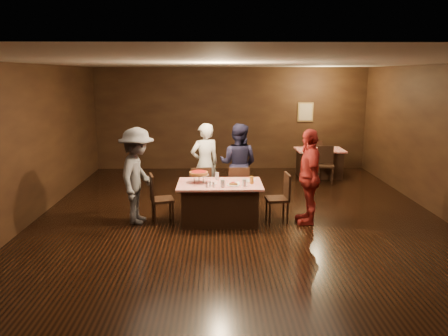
% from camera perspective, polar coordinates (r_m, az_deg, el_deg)
% --- Properties ---
extents(room, '(10.00, 10.04, 3.02)m').
position_cam_1_polar(room, '(7.99, 2.23, 7.43)').
color(room, black).
rests_on(room, ground).
extents(main_table, '(1.60, 1.00, 0.77)m').
position_cam_1_polar(main_table, '(8.39, -0.55, -4.55)').
color(main_table, '#AB100B').
rests_on(main_table, ground).
extents(back_table, '(1.30, 0.90, 0.77)m').
position_cam_1_polar(back_table, '(12.40, 12.32, 0.66)').
color(back_table, red).
rests_on(back_table, ground).
extents(chair_far_left, '(0.49, 0.49, 0.95)m').
position_cam_1_polar(chair_far_left, '(9.09, -3.12, -2.65)').
color(chair_far_left, black).
rests_on(chair_far_left, ground).
extents(chair_far_right, '(0.43, 0.43, 0.95)m').
position_cam_1_polar(chair_far_right, '(9.10, 1.93, -2.63)').
color(chair_far_right, black).
rests_on(chair_far_right, ground).
extents(chair_end_left, '(0.51, 0.51, 0.95)m').
position_cam_1_polar(chair_end_left, '(8.42, -8.07, -3.95)').
color(chair_end_left, black).
rests_on(chair_end_left, ground).
extents(chair_end_right, '(0.45, 0.45, 0.95)m').
position_cam_1_polar(chair_end_right, '(8.44, 6.95, -3.89)').
color(chair_end_right, black).
rests_on(chair_end_right, ground).
extents(chair_back_near, '(0.48, 0.48, 0.95)m').
position_cam_1_polar(chair_back_near, '(11.72, 13.12, 0.41)').
color(chair_back_near, black).
rests_on(chair_back_near, ground).
extents(chair_back_far, '(0.51, 0.51, 0.95)m').
position_cam_1_polar(chair_back_far, '(12.96, 11.74, 1.58)').
color(chair_back_far, black).
rests_on(chair_back_far, ground).
extents(diner_white_jacket, '(0.77, 0.65, 1.78)m').
position_cam_1_polar(diner_white_jacket, '(9.44, -2.51, 0.50)').
color(diner_white_jacket, white).
rests_on(diner_white_jacket, ground).
extents(diner_navy_hoodie, '(1.04, 0.92, 1.77)m').
position_cam_1_polar(diner_navy_hoodie, '(9.49, 1.87, 0.53)').
color(diner_navy_hoodie, '#1A1934').
rests_on(diner_navy_hoodie, ground).
extents(diner_grey_knit, '(0.81, 1.26, 1.83)m').
position_cam_1_polar(diner_grey_knit, '(8.40, -11.24, -1.01)').
color(diner_grey_knit, '#535257').
rests_on(diner_grey_knit, ground).
extents(diner_red_shirt, '(0.46, 1.07, 1.81)m').
position_cam_1_polar(diner_red_shirt, '(8.38, 11.02, -1.11)').
color(diner_red_shirt, '#A82722').
rests_on(diner_red_shirt, ground).
extents(pizza_stand, '(0.38, 0.38, 0.22)m').
position_cam_1_polar(pizza_stand, '(8.30, -3.32, -0.70)').
color(pizza_stand, black).
rests_on(pizza_stand, main_table).
extents(plate_with_slice, '(0.25, 0.25, 0.06)m').
position_cam_1_polar(plate_with_slice, '(8.11, 1.23, -2.12)').
color(plate_with_slice, white).
rests_on(plate_with_slice, main_table).
extents(plate_empty, '(0.25, 0.25, 0.01)m').
position_cam_1_polar(plate_empty, '(8.45, 3.17, -1.68)').
color(plate_empty, white).
rests_on(plate_empty, main_table).
extents(glass_front_left, '(0.08, 0.08, 0.14)m').
position_cam_1_polar(glass_front_left, '(7.98, -0.17, -2.03)').
color(glass_front_left, silver).
rests_on(glass_front_left, main_table).
extents(glass_front_right, '(0.08, 0.08, 0.14)m').
position_cam_1_polar(glass_front_right, '(8.04, 2.67, -1.93)').
color(glass_front_right, silver).
rests_on(glass_front_right, main_table).
extents(glass_amber, '(0.08, 0.08, 0.14)m').
position_cam_1_polar(glass_amber, '(8.25, 3.62, -1.58)').
color(glass_amber, '#BF7F26').
rests_on(glass_amber, main_table).
extents(glass_back, '(0.08, 0.08, 0.14)m').
position_cam_1_polar(glass_back, '(8.56, -0.91, -1.05)').
color(glass_back, silver).
rests_on(glass_back, main_table).
extents(condiments, '(0.17, 0.10, 0.09)m').
position_cam_1_polar(condiments, '(8.00, -1.82, -2.16)').
color(condiments, silver).
rests_on(condiments, main_table).
extents(napkin_center, '(0.19, 0.19, 0.01)m').
position_cam_1_polar(napkin_center, '(8.29, 1.52, -1.96)').
color(napkin_center, white).
rests_on(napkin_center, main_table).
extents(napkin_left, '(0.21, 0.21, 0.01)m').
position_cam_1_polar(napkin_left, '(8.24, -1.59, -2.06)').
color(napkin_left, white).
rests_on(napkin_left, main_table).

